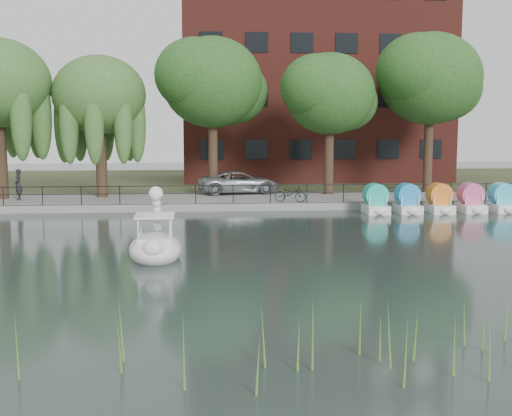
{
  "coord_description": "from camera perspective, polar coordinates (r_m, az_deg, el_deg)",
  "views": [
    {
      "loc": [
        -1.47,
        -20.89,
        4.46
      ],
      "look_at": [
        0.5,
        4.0,
        1.3
      ],
      "focal_mm": 45.0,
      "sensor_mm": 36.0,
      "label": 1
    }
  ],
  "objects": [
    {
      "name": "broadleaf_center",
      "position": [
        38.98,
        -3.89,
        11.02
      ],
      "size": [
        6.0,
        6.0,
        9.25
      ],
      "color": "#473323",
      "rests_on": "promenade"
    },
    {
      "name": "pedestrian",
      "position": [
        38.18,
        -20.38,
        2.15
      ],
      "size": [
        0.77,
        0.86,
        1.98
      ],
      "primitive_type": "imported",
      "rotation": [
        0.0,
        0.0,
        5.23
      ],
      "color": "black",
      "rests_on": "promenade"
    },
    {
      "name": "pedal_boat_row",
      "position": [
        35.28,
        17.27,
        0.62
      ],
      "size": [
        9.65,
        1.7,
        1.4
      ],
      "color": "white",
      "rests_on": "ground_plane"
    },
    {
      "name": "ground_plane",
      "position": [
        21.41,
        -0.49,
        -4.81
      ],
      "size": [
        120.0,
        120.0,
        0.0
      ],
      "primitive_type": "plane",
      "color": "#364A44"
    },
    {
      "name": "bicycle",
      "position": [
        34.95,
        3.07,
        1.36
      ],
      "size": [
        1.04,
        1.82,
        1.0
      ],
      "primitive_type": "imported",
      "rotation": [
        0.0,
        0.0,
        1.3
      ],
      "color": "gray",
      "rests_on": "promenade"
    },
    {
      "name": "promenade",
      "position": [
        37.16,
        -2.23,
        0.63
      ],
      "size": [
        40.0,
        6.0,
        0.4
      ],
      "primitive_type": "cube",
      "color": "gray",
      "rests_on": "ground_plane"
    },
    {
      "name": "broadleaf_far",
      "position": [
        41.89,
        15.25,
        10.99
      ],
      "size": [
        6.3,
        6.3,
        9.71
      ],
      "color": "#473323",
      "rests_on": "promenade"
    },
    {
      "name": "swan_boat",
      "position": [
        22.14,
        -8.92,
        -3.12
      ],
      "size": [
        1.85,
        2.96,
        2.39
      ],
      "rotation": [
        0.0,
        0.0,
        0.03
      ],
      "color": "white",
      "rests_on": "ground_plane"
    },
    {
      "name": "minivan",
      "position": [
        39.34,
        -1.48,
        2.45
      ],
      "size": [
        3.59,
        6.06,
        1.58
      ],
      "primitive_type": "imported",
      "rotation": [
        0.0,
        0.0,
        1.75
      ],
      "color": "gray",
      "rests_on": "promenade"
    },
    {
      "name": "kerb",
      "position": [
        34.24,
        -2.03,
        0.06
      ],
      "size": [
        40.0,
        0.25,
        0.4
      ],
      "primitive_type": "cube",
      "color": "gray",
      "rests_on": "ground_plane"
    },
    {
      "name": "willow_mid",
      "position": [
        38.41,
        -13.75,
        9.68
      ],
      "size": [
        5.32,
        5.32,
        8.15
      ],
      "color": "#473323",
      "rests_on": "promenade"
    },
    {
      "name": "reed_bank",
      "position": [
        12.51,
        12.02,
        -10.92
      ],
      "size": [
        24.0,
        2.4,
        1.2
      ],
      "color": "#669938",
      "rests_on": "ground_plane"
    },
    {
      "name": "land_strip",
      "position": [
        51.09,
        -2.86,
        2.4
      ],
      "size": [
        60.0,
        22.0,
        0.36
      ],
      "primitive_type": "cube",
      "color": "#47512D",
      "rests_on": "ground_plane"
    },
    {
      "name": "railing",
      "position": [
        34.33,
        -2.05,
        1.67
      ],
      "size": [
        32.0,
        0.05,
        1.0
      ],
      "color": "black",
      "rests_on": "promenade"
    },
    {
      "name": "broadleaf_right",
      "position": [
        39.15,
        6.58,
        9.99
      ],
      "size": [
        5.4,
        5.4,
        8.32
      ],
      "color": "#473323",
      "rests_on": "promenade"
    },
    {
      "name": "apartment_building",
      "position": [
        51.79,
        5.03,
        12.62
      ],
      "size": [
        20.0,
        10.07,
        18.0
      ],
      "color": "#4C1E16",
      "rests_on": "land_strip"
    }
  ]
}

